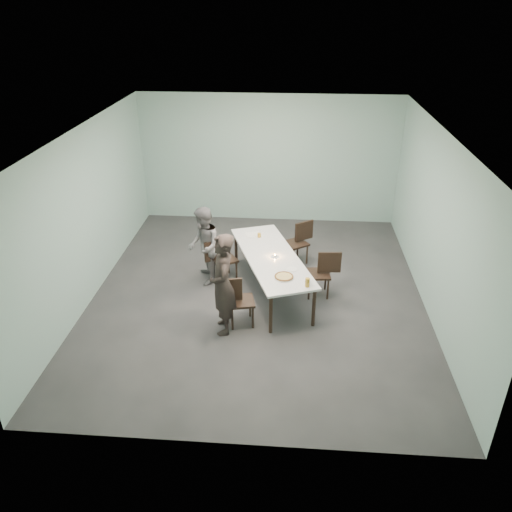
# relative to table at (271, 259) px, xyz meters

# --- Properties ---
(ground) EXTENTS (7.00, 7.00, 0.00)m
(ground) POSITION_rel_table_xyz_m (-0.24, -0.10, -0.69)
(ground) COLOR #333335
(ground) RESTS_ON ground
(room_shell) EXTENTS (6.02, 7.02, 3.01)m
(room_shell) POSITION_rel_table_xyz_m (-0.24, -0.10, 1.33)
(room_shell) COLOR #93B9B1
(room_shell) RESTS_ON ground
(table) EXTENTS (1.72, 2.75, 0.75)m
(table) POSITION_rel_table_xyz_m (0.00, 0.00, 0.00)
(table) COLOR white
(table) RESTS_ON ground
(chair_near_left) EXTENTS (0.65, 0.50, 0.87)m
(chair_near_left) POSITION_rel_table_xyz_m (-0.52, -1.06, -0.19)
(chair_near_left) COLOR black
(chair_near_left) RESTS_ON ground
(chair_far_left) EXTENTS (0.64, 0.58, 0.87)m
(chair_far_left) POSITION_rel_table_xyz_m (-0.98, 0.35, -0.19)
(chair_far_left) COLOR black
(chair_far_left) RESTS_ON ground
(chair_near_right) EXTENTS (0.63, 0.45, 0.87)m
(chair_near_right) POSITION_rel_table_xyz_m (0.94, -0.03, -0.19)
(chair_near_right) COLOR black
(chair_near_right) RESTS_ON ground
(chair_far_right) EXTENTS (0.63, 0.58, 0.87)m
(chair_far_right) POSITION_rel_table_xyz_m (0.51, 1.23, -0.19)
(chair_far_right) COLOR black
(chair_far_right) RESTS_ON ground
(diner_near) EXTENTS (0.53, 0.70, 1.72)m
(diner_near) POSITION_rel_table_xyz_m (-0.71, -1.25, 0.17)
(diner_near) COLOR black
(diner_near) RESTS_ON ground
(diner_far) EXTENTS (0.72, 0.84, 1.50)m
(diner_far) POSITION_rel_table_xyz_m (-1.28, 0.29, 0.06)
(diner_far) COLOR slate
(diner_far) RESTS_ON ground
(pizza) EXTENTS (0.34, 0.34, 0.04)m
(pizza) POSITION_rel_table_xyz_m (0.25, -0.76, 0.08)
(pizza) COLOR white
(pizza) RESTS_ON table
(side_plate) EXTENTS (0.18, 0.18, 0.01)m
(side_plate) POSITION_rel_table_xyz_m (0.38, -0.47, 0.06)
(side_plate) COLOR white
(side_plate) RESTS_ON table
(beer_glass) EXTENTS (0.08, 0.08, 0.15)m
(beer_glass) POSITION_rel_table_xyz_m (0.63, -1.02, 0.13)
(beer_glass) COLOR #BB8B29
(beer_glass) RESTS_ON table
(water_tumbler) EXTENTS (0.08, 0.08, 0.09)m
(water_tumbler) POSITION_rel_table_xyz_m (0.64, -0.89, 0.10)
(water_tumbler) COLOR silver
(water_tumbler) RESTS_ON table
(tealight) EXTENTS (0.06, 0.06, 0.05)m
(tealight) POSITION_rel_table_xyz_m (0.07, -0.03, 0.08)
(tealight) COLOR silver
(tealight) RESTS_ON table
(amber_tumbler) EXTENTS (0.07, 0.07, 0.08)m
(amber_tumbler) POSITION_rel_table_xyz_m (-0.27, 0.76, 0.10)
(amber_tumbler) COLOR #BB8B29
(amber_tumbler) RESTS_ON table
(menu) EXTENTS (0.36, 0.31, 0.01)m
(menu) POSITION_rel_table_xyz_m (-0.39, 0.87, 0.06)
(menu) COLOR silver
(menu) RESTS_ON table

